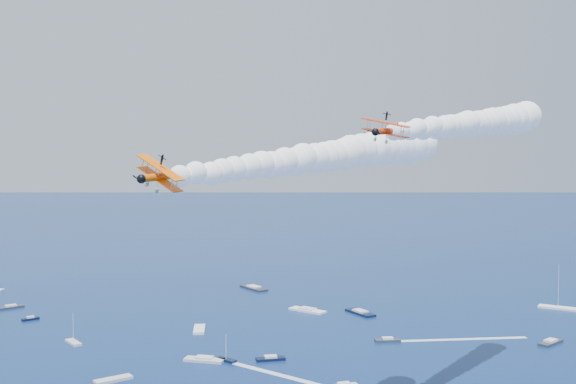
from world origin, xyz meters
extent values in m
cube|color=#2F363F|center=(38.49, 111.39, 0.35)|extent=(7.35, 2.48, 0.70)
cube|color=black|center=(-8.19, 98.72, 0.35)|extent=(5.55, 5.58, 0.70)
cube|color=#282B36|center=(6.04, 192.80, 0.35)|extent=(10.80, 14.84, 0.70)
cube|color=#2E333E|center=(-80.98, 169.04, 0.35)|extent=(8.66, 7.06, 0.70)
cube|color=silver|center=(-35.20, 86.75, 0.35)|extent=(9.20, 6.69, 0.70)
cube|color=silver|center=(-13.80, 99.42, 0.35)|extent=(11.00, 6.88, 0.70)
cube|color=black|center=(3.37, 98.09, 0.35)|extent=(7.81, 3.15, 0.70)
cube|color=white|center=(108.92, 144.28, 0.35)|extent=(12.82, 11.08, 0.70)
cube|color=#2F353E|center=(83.81, 103.42, 0.35)|extent=(9.46, 7.83, 0.70)
cube|color=black|center=(-69.85, 150.62, 0.35)|extent=(5.50, 4.36, 0.70)
cube|color=black|center=(38.63, 145.79, 0.35)|extent=(8.58, 13.08, 0.70)
cube|color=silver|center=(-50.66, 120.52, 0.35)|extent=(5.74, 7.56, 0.70)
cube|color=white|center=(21.44, 151.40, 0.35)|extent=(12.52, 12.28, 0.70)
cube|color=white|center=(-15.29, 130.78, 0.35)|extent=(3.69, 10.50, 0.70)
cube|color=white|center=(61.13, 110.96, 0.03)|extent=(38.03, 2.73, 0.04)
cube|color=white|center=(7.26, 83.08, 0.03)|extent=(28.13, 28.44, 0.04)
camera|label=1|loc=(-13.64, -72.44, 52.94)|focal=41.64mm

